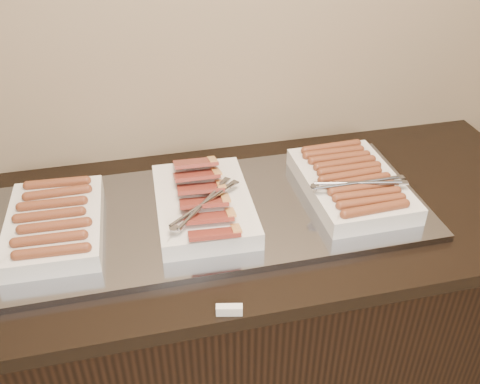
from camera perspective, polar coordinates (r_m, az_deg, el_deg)
The scene contains 6 objects.
counter at distance 1.79m, azimuth -3.07°, elevation -14.23°, with size 2.06×0.76×0.90m.
warming_tray at distance 1.48m, azimuth -3.37°, elevation -2.37°, with size 1.20×0.50×0.02m, color gray.
dish_left at distance 1.46m, azimuth -19.18°, elevation -3.14°, with size 0.25×0.36×0.07m.
dish_center at distance 1.45m, azimuth -3.92°, elevation -1.21°, with size 0.27×0.40×0.09m.
dish_right at distance 1.56m, azimuth 11.78°, elevation 0.98°, with size 0.27×0.39×0.08m.
label_holder at distance 1.21m, azimuth -1.15°, elevation -12.46°, with size 0.06×0.02×0.02m, color white.
Camera 1 is at (-0.18, 0.96, 1.79)m, focal length 40.00 mm.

